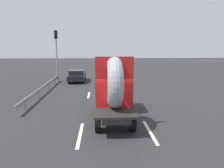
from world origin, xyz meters
The scene contains 9 objects.
ground_plane centered at (0.00, 0.00, 0.00)m, with size 120.00×120.00×0.00m, color #28282B.
flatbed_truck centered at (0.05, 0.68, 1.71)m, with size 2.02×5.66×3.61m.
distant_sedan centered at (-3.32, 13.46, 0.73)m, with size 1.79×4.18×1.36m.
traffic_light centered at (-5.52, 13.34, 3.77)m, with size 0.42×0.36×5.78m.
guardrail centered at (-5.60, 7.26, 0.53)m, with size 0.10×12.89×0.71m.
lane_dash_left_near centered at (-1.63, -1.85, 0.00)m, with size 2.94×0.16×0.01m, color beige.
lane_dash_left_far centered at (-1.63, 6.37, 0.00)m, with size 2.24×0.16×0.01m, color beige.
lane_dash_right_near centered at (1.74, -1.69, 0.00)m, with size 2.95×0.16×0.01m, color beige.
lane_dash_right_far centered at (1.74, 6.26, 0.00)m, with size 2.50×0.16×0.01m, color beige.
Camera 1 is at (-0.67, -11.47, 4.15)m, focal length 34.51 mm.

